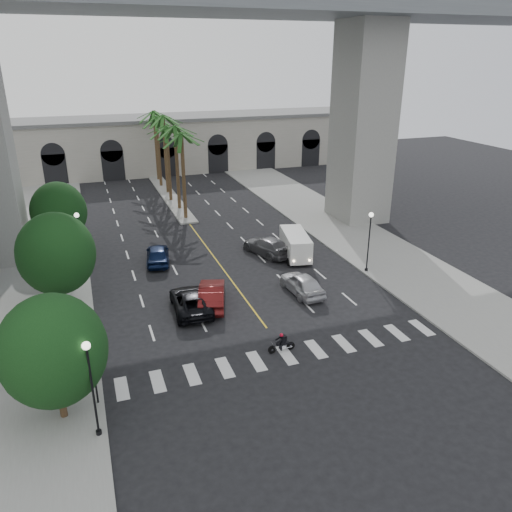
{
  "coord_description": "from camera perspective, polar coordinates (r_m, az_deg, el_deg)",
  "views": [
    {
      "loc": [
        -10.66,
        -25.74,
        17.27
      ],
      "look_at": [
        0.64,
        6.0,
        3.71
      ],
      "focal_mm": 35.0,
      "sensor_mm": 36.0,
      "label": 1
    }
  ],
  "objects": [
    {
      "name": "car_a",
      "position": [
        38.96,
        5.31,
        -3.15
      ],
      "size": [
        2.22,
        4.94,
        1.65
      ],
      "primitive_type": "imported",
      "rotation": [
        0.0,
        0.0,
        3.2
      ],
      "color": "#B4B4B9",
      "rests_on": "ground"
    },
    {
      "name": "car_d",
      "position": [
        46.42,
        1.32,
        1.16
      ],
      "size": [
        3.98,
        6.06,
        1.63
      ],
      "primitive_type": "imported",
      "rotation": [
        0.0,
        0.0,
        3.47
      ],
      "color": "#57575B",
      "rests_on": "ground"
    },
    {
      "name": "palm_a",
      "position": [
        55.39,
        -8.52,
        13.21
      ],
      "size": [
        3.2,
        3.2,
        10.3
      ],
      "color": "#47331E",
      "rests_on": "ground"
    },
    {
      "name": "palm_f",
      "position": [
        74.94,
        -11.59,
        15.53
      ],
      "size": [
        3.2,
        3.2,
        10.7
      ],
      "color": "#47331E",
      "rests_on": "ground"
    },
    {
      "name": "sidewalk_left",
      "position": [
        44.43,
        -23.58,
        -2.79
      ],
      "size": [
        8.0,
        100.0,
        0.15
      ],
      "primitive_type": "cube",
      "color": "gray",
      "rests_on": "ground"
    },
    {
      "name": "car_e",
      "position": [
        45.27,
        -11.18,
        0.2
      ],
      "size": [
        2.7,
        5.15,
        1.67
      ],
      "primitive_type": "imported",
      "rotation": [
        0.0,
        0.0,
        2.99
      ],
      "color": "#0D1B40",
      "rests_on": "ground"
    },
    {
      "name": "sidewalk_right",
      "position": [
        51.13,
        11.86,
        1.79
      ],
      "size": [
        8.0,
        100.0,
        0.15
      ],
      "primitive_type": "cube",
      "color": "gray",
      "rests_on": "ground"
    },
    {
      "name": "traffic_signal_far",
      "position": [
        30.99,
        -18.5,
        -7.77
      ],
      "size": [
        0.25,
        0.18,
        3.65
      ],
      "color": "black",
      "rests_on": "ground"
    },
    {
      "name": "pedestrian_b",
      "position": [
        36.96,
        -20.79,
        -5.55
      ],
      "size": [
        1.18,
        1.12,
        1.92
      ],
      "primitive_type": "imported",
      "rotation": [
        0.0,
        0.0,
        -0.59
      ],
      "color": "black",
      "rests_on": "sidewalk_left"
    },
    {
      "name": "lamp_post_right",
      "position": [
        42.69,
        12.82,
        2.15
      ],
      "size": [
        0.4,
        0.4,
        5.35
      ],
      "color": "black",
      "rests_on": "ground"
    },
    {
      "name": "street_tree_near",
      "position": [
        26.42,
        -22.2,
        -9.99
      ],
      "size": [
        5.2,
        5.2,
        6.89
      ],
      "color": "#382616",
      "rests_on": "ground"
    },
    {
      "name": "traffic_signal_near",
      "position": [
        27.54,
        -18.15,
        -11.73
      ],
      "size": [
        0.25,
        0.18,
        3.65
      ],
      "color": "black",
      "rests_on": "ground"
    },
    {
      "name": "street_tree_far",
      "position": [
        49.63,
        -21.61,
        4.74
      ],
      "size": [
        5.04,
        5.04,
        6.68
      ],
      "color": "#382616",
      "rests_on": "ground"
    },
    {
      "name": "cargo_van",
      "position": [
        45.66,
        4.54,
        1.35
      ],
      "size": [
        3.07,
        5.69,
        2.3
      ],
      "rotation": [
        0.0,
        0.0,
        -0.21
      ],
      "color": "white",
      "rests_on": "ground"
    },
    {
      "name": "palm_d",
      "position": [
        67.06,
        -10.56,
        15.05
      ],
      "size": [
        3.2,
        3.2,
        10.9
      ],
      "color": "#47331E",
      "rests_on": "ground"
    },
    {
      "name": "lamp_post_left_far",
      "position": [
        44.05,
        -19.51,
        2.03
      ],
      "size": [
        0.4,
        0.4,
        5.35
      ],
      "color": "black",
      "rests_on": "ground"
    },
    {
      "name": "ground",
      "position": [
        32.78,
        2.5,
        -9.89
      ],
      "size": [
        140.0,
        140.0,
        0.0
      ],
      "primitive_type": "plane",
      "color": "black",
      "rests_on": "ground"
    },
    {
      "name": "palm_e",
      "position": [
        71.0,
        -11.31,
        14.99
      ],
      "size": [
        3.2,
        3.2,
        10.4
      ],
      "color": "#47331E",
      "rests_on": "ground"
    },
    {
      "name": "palm_b",
      "position": [
        59.26,
        -9.24,
        14.0
      ],
      "size": [
        3.2,
        3.2,
        10.6
      ],
      "color": "#47331E",
      "rests_on": "ground"
    },
    {
      "name": "pedestrian_a",
      "position": [
        34.53,
        -21.06,
        -7.98
      ],
      "size": [
        0.64,
        0.53,
        1.52
      ],
      "primitive_type": "imported",
      "rotation": [
        0.0,
        0.0,
        0.34
      ],
      "color": "black",
      "rests_on": "sidewalk_left"
    },
    {
      "name": "palm_c",
      "position": [
        63.18,
        -10.2,
        13.99
      ],
      "size": [
        3.2,
        3.2,
        10.1
      ],
      "color": "#47331E",
      "rests_on": "ground"
    },
    {
      "name": "motorcycle_rider",
      "position": [
        31.67,
        3.03,
        -9.91
      ],
      "size": [
        1.8,
        0.49,
        1.3
      ],
      "rotation": [
        0.0,
        0.0,
        0.02
      ],
      "color": "black",
      "rests_on": "ground"
    },
    {
      "name": "lamp_post_left_near",
      "position": [
        25.06,
        -18.3,
        -13.45
      ],
      "size": [
        0.4,
        0.4,
        5.35
      ],
      "color": "black",
      "rests_on": "ground"
    },
    {
      "name": "median",
      "position": [
        66.87,
        -9.83,
        6.72
      ],
      "size": [
        2.0,
        24.0,
        0.2
      ],
      "primitive_type": "cube",
      "color": "gray",
      "rests_on": "ground"
    },
    {
      "name": "street_tree_mid",
      "position": [
        38.12,
        -21.86,
        0.25
      ],
      "size": [
        5.44,
        5.44,
        7.21
      ],
      "color": "#382616",
      "rests_on": "ground"
    },
    {
      "name": "car_c",
      "position": [
        36.56,
        -7.47,
        -5.1
      ],
      "size": [
        2.84,
        5.69,
        1.55
      ],
      "primitive_type": "imported",
      "rotation": [
        0.0,
        0.0,
        3.09
      ],
      "color": "black",
      "rests_on": "ground"
    },
    {
      "name": "bridge",
      "position": [
        49.79,
        -3.45,
        23.32
      ],
      "size": [
        75.0,
        13.0,
        26.0
      ],
      "color": "gray",
      "rests_on": "ground"
    },
    {
      "name": "car_b",
      "position": [
        37.11,
        -5.07,
        -4.41
      ],
      "size": [
        3.24,
        5.53,
        1.72
      ],
      "primitive_type": "imported",
      "rotation": [
        0.0,
        0.0,
        2.85
      ],
      "color": "#561111",
      "rests_on": "ground"
    },
    {
      "name": "pier_building",
      "position": [
        82.47,
        -12.21,
        12.38
      ],
      "size": [
        71.0,
        10.5,
        8.5
      ],
      "color": "beige",
      "rests_on": "ground"
    }
  ]
}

